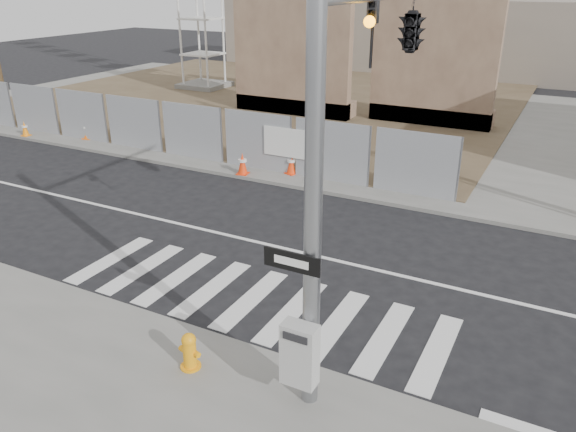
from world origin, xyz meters
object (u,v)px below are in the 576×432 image
at_px(traffic_cone_d, 291,164).
at_px(traffic_cone_a, 25,129).
at_px(fire_hydrant, 190,351).
at_px(signal_pole, 384,80).
at_px(traffic_cone_c, 242,164).
at_px(traffic_cone_b, 87,130).

bearing_deg(traffic_cone_d, traffic_cone_a, -176.26).
height_order(fire_hydrant, traffic_cone_a, fire_hydrant).
xyz_separation_m(signal_pole, fire_hydrant, (-2.17, -3.01, -4.32)).
relative_size(traffic_cone_c, traffic_cone_d, 1.04).
bearing_deg(traffic_cone_b, traffic_cone_c, -6.26).
distance_m(signal_pole, traffic_cone_b, 17.19).
bearing_deg(traffic_cone_d, traffic_cone_c, -151.17).
bearing_deg(signal_pole, traffic_cone_c, 137.57).
height_order(traffic_cone_a, traffic_cone_d, traffic_cone_d).
xyz_separation_m(signal_pole, traffic_cone_b, (-15.03, 7.16, -4.29)).
distance_m(traffic_cone_c, traffic_cone_d, 1.68).
height_order(traffic_cone_c, traffic_cone_d, traffic_cone_c).
height_order(traffic_cone_b, traffic_cone_c, traffic_cone_b).
relative_size(fire_hydrant, traffic_cone_d, 0.96).
xyz_separation_m(signal_pole, traffic_cone_a, (-17.73, 6.27, -4.35)).
distance_m(signal_pole, traffic_cone_d, 9.88).
distance_m(signal_pole, traffic_cone_a, 19.30).
height_order(traffic_cone_b, traffic_cone_d, traffic_cone_b).
bearing_deg(traffic_cone_c, signal_pole, -42.43).
height_order(traffic_cone_a, traffic_cone_b, traffic_cone_b).
xyz_separation_m(signal_pole, traffic_cone_d, (-5.39, 7.07, -4.31)).
bearing_deg(traffic_cone_b, signal_pole, -25.48).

